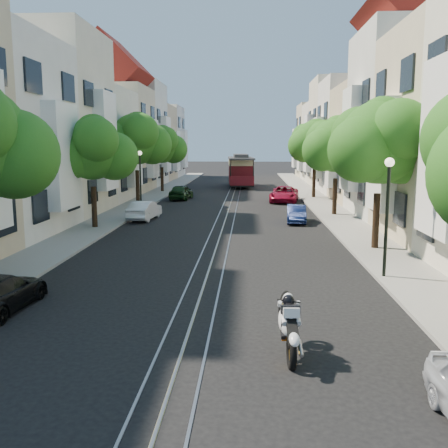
# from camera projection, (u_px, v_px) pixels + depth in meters

# --- Properties ---
(ground) EXTENTS (200.00, 200.00, 0.00)m
(ground) POSITION_uv_depth(u_px,v_px,m) (231.00, 202.00, 41.66)
(ground) COLOR black
(ground) RESTS_ON ground
(sidewalk_east) EXTENTS (2.50, 80.00, 0.12)m
(sidewalk_east) POSITION_uv_depth(u_px,v_px,m) (319.00, 201.00, 41.28)
(sidewalk_east) COLOR gray
(sidewalk_east) RESTS_ON ground
(sidewalk_west) EXTENTS (2.50, 80.00, 0.12)m
(sidewalk_west) POSITION_uv_depth(u_px,v_px,m) (145.00, 200.00, 42.02)
(sidewalk_west) COLOR gray
(sidewalk_west) RESTS_ON ground
(rail_left) EXTENTS (0.06, 80.00, 0.02)m
(rail_left) POSITION_uv_depth(u_px,v_px,m) (225.00, 202.00, 41.69)
(rail_left) COLOR gray
(rail_left) RESTS_ON ground
(rail_slot) EXTENTS (0.06, 80.00, 0.02)m
(rail_slot) POSITION_uv_depth(u_px,v_px,m) (231.00, 202.00, 41.66)
(rail_slot) COLOR gray
(rail_slot) RESTS_ON ground
(rail_right) EXTENTS (0.06, 80.00, 0.02)m
(rail_right) POSITION_uv_depth(u_px,v_px,m) (238.00, 202.00, 41.63)
(rail_right) COLOR gray
(rail_right) RESTS_ON ground
(lane_line) EXTENTS (0.08, 80.00, 0.01)m
(lane_line) POSITION_uv_depth(u_px,v_px,m) (231.00, 202.00, 41.66)
(lane_line) COLOR tan
(lane_line) RESTS_ON ground
(townhouses_east) EXTENTS (7.75, 72.00, 12.00)m
(townhouses_east) POSITION_uv_depth(u_px,v_px,m) (378.00, 139.00, 40.16)
(townhouses_east) COLOR beige
(townhouses_east) RESTS_ON ground
(townhouses_west) EXTENTS (7.75, 72.00, 11.76)m
(townhouses_west) POSITION_uv_depth(u_px,v_px,m) (89.00, 140.00, 41.38)
(townhouses_west) COLOR silver
(townhouses_west) RESTS_ON ground
(tree_e_b) EXTENTS (4.93, 4.08, 6.68)m
(tree_e_b) POSITION_uv_depth(u_px,v_px,m) (381.00, 144.00, 21.78)
(tree_e_b) COLOR black
(tree_e_b) RESTS_ON ground
(tree_e_c) EXTENTS (4.84, 3.99, 6.52)m
(tree_e_c) POSITION_uv_depth(u_px,v_px,m) (337.00, 146.00, 32.65)
(tree_e_c) COLOR black
(tree_e_c) RESTS_ON ground
(tree_e_d) EXTENTS (5.01, 4.16, 6.85)m
(tree_e_d) POSITION_uv_depth(u_px,v_px,m) (316.00, 143.00, 43.46)
(tree_e_d) COLOR black
(tree_e_d) RESTS_ON ground
(tree_w_b) EXTENTS (4.72, 3.87, 6.27)m
(tree_w_b) POSITION_uv_depth(u_px,v_px,m) (93.00, 150.00, 27.50)
(tree_w_b) COLOR black
(tree_w_b) RESTS_ON ground
(tree_w_c) EXTENTS (5.13, 4.28, 7.09)m
(tree_w_c) POSITION_uv_depth(u_px,v_px,m) (137.00, 140.00, 38.24)
(tree_w_c) COLOR black
(tree_w_c) RESTS_ON ground
(tree_w_d) EXTENTS (4.84, 3.99, 6.52)m
(tree_w_d) POSITION_uv_depth(u_px,v_px,m) (162.00, 146.00, 49.16)
(tree_w_d) COLOR black
(tree_w_d) RESTS_ON ground
(lamp_east) EXTENTS (0.32, 0.32, 4.16)m
(lamp_east) POSITION_uv_depth(u_px,v_px,m) (388.00, 199.00, 17.22)
(lamp_east) COLOR black
(lamp_east) RESTS_ON ground
(lamp_west) EXTENTS (0.32, 0.32, 4.16)m
(lamp_west) POSITION_uv_depth(u_px,v_px,m) (140.00, 171.00, 35.61)
(lamp_west) COLOR black
(lamp_west) RESTS_ON ground
(sportbike_rider) EXTENTS (0.51, 2.13, 1.46)m
(sportbike_rider) POSITION_uv_depth(u_px,v_px,m) (289.00, 322.00, 11.15)
(sportbike_rider) COLOR black
(sportbike_rider) RESTS_ON ground
(cable_car) EXTENTS (3.20, 8.83, 3.34)m
(cable_car) POSITION_uv_depth(u_px,v_px,m) (241.00, 169.00, 56.04)
(cable_car) COLOR black
(cable_car) RESTS_ON ground
(parked_car_e_mid) EXTENTS (1.35, 3.32, 1.07)m
(parked_car_e_mid) POSITION_uv_depth(u_px,v_px,m) (296.00, 214.00, 30.45)
(parked_car_e_mid) COLOR #0D1943
(parked_car_e_mid) RESTS_ON ground
(parked_car_e_far) EXTENTS (2.80, 4.96, 1.31)m
(parked_car_e_far) POSITION_uv_depth(u_px,v_px,m) (284.00, 194.00, 41.30)
(parked_car_e_far) COLOR maroon
(parked_car_e_far) RESTS_ON ground
(parked_car_w_mid) EXTENTS (1.64, 3.79, 1.21)m
(parked_car_w_mid) POSITION_uv_depth(u_px,v_px,m) (144.00, 210.00, 31.61)
(parked_car_w_mid) COLOR white
(parked_car_w_mid) RESTS_ON ground
(parked_car_w_far) EXTENTS (1.92, 3.95, 1.30)m
(parked_car_w_far) POSITION_uv_depth(u_px,v_px,m) (181.00, 192.00, 43.23)
(parked_car_w_far) COLOR black
(parked_car_w_far) RESTS_ON ground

